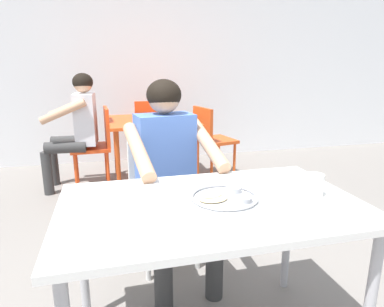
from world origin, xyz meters
The scene contains 11 objects.
back_wall centered at (0.00, 3.56, 1.70)m, with size 12.00×0.12×3.40m, color white.
table_foreground centered at (0.10, 0.07, 0.66)m, with size 1.26×0.76×0.73m.
thali_tray centered at (0.16, 0.09, 0.74)m, with size 0.29×0.29×0.03m.
drinking_cup centered at (0.56, 0.04, 0.78)m, with size 0.08×0.08×0.10m.
chair_foreground centered at (0.01, 0.90, 0.47)m, with size 0.46×0.45×0.81m.
diner_foreground centered at (0.03, 0.69, 0.72)m, with size 0.55×0.59×1.22m.
table_background_red centered at (0.17, 2.47, 0.64)m, with size 0.93×0.94×0.72m.
chair_red_left centered at (-0.43, 2.52, 0.50)m, with size 0.43×0.43×0.86m.
chair_red_right centered at (0.85, 2.50, 0.49)m, with size 0.48×0.51×0.84m.
chair_red_far centered at (0.21, 3.14, 0.49)m, with size 0.40×0.46×0.87m.
patron_background centered at (-0.62, 2.48, 0.73)m, with size 0.57×0.51×1.22m.
Camera 1 is at (-0.30, -1.18, 1.29)m, focal length 31.30 mm.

